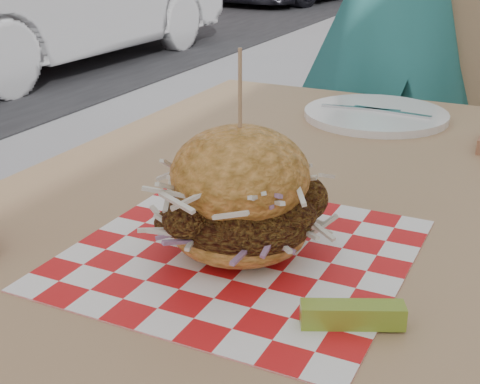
{
  "coord_description": "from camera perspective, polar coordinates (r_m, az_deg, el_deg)",
  "views": [
    {
      "loc": [
        0.17,
        -0.87,
        1.1
      ],
      "look_at": [
        -0.12,
        -0.27,
        0.82
      ],
      "focal_mm": 50.0,
      "sensor_mm": 36.0,
      "label": 1
    }
  ],
  "objects": [
    {
      "name": "paper_liner",
      "position": [
        0.75,
        -0.0,
        -5.23
      ],
      "size": [
        0.36,
        0.36,
        0.0
      ],
      "primitive_type": "cube",
      "color": "red",
      "rests_on": "patio_table"
    },
    {
      "name": "patio_table",
      "position": [
        0.95,
        4.45,
        -4.51
      ],
      "size": [
        0.8,
        1.2,
        0.75
      ],
      "color": "#A57B5B",
      "rests_on": "ground"
    },
    {
      "name": "patio_chair",
      "position": [
        1.9,
        15.35,
        4.64
      ],
      "size": [
        0.46,
        0.47,
        0.95
      ],
      "rotation": [
        0.0,
        0.0,
        0.1
      ],
      "color": "#A57B5B",
      "rests_on": "ground"
    },
    {
      "name": "place_setting",
      "position": [
        1.3,
        11.51,
        6.49
      ],
      "size": [
        0.27,
        0.27,
        0.02
      ],
      "color": "white",
      "rests_on": "patio_table"
    },
    {
      "name": "pickle_spear",
      "position": [
        0.63,
        9.58,
        -10.29
      ],
      "size": [
        0.1,
        0.06,
        0.02
      ],
      "primitive_type": "cube",
      "rotation": [
        0.0,
        0.0,
        0.43
      ],
      "color": "#96AA31",
      "rests_on": "paper_liner"
    },
    {
      "name": "sandwich",
      "position": [
        0.72,
        -0.0,
        -0.72
      ],
      "size": [
        0.2,
        0.2,
        0.23
      ],
      "color": "#CE873A",
      "rests_on": "paper_liner"
    },
    {
      "name": "diner",
      "position": [
        1.92,
        13.13,
        14.13
      ],
      "size": [
        0.73,
        0.63,
        1.7
      ],
      "primitive_type": "imported",
      "rotation": [
        0.0,
        0.0,
        3.58
      ],
      "color": "teal",
      "rests_on": "ground"
    }
  ]
}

